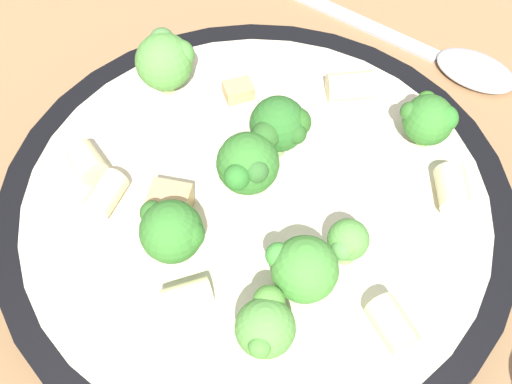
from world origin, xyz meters
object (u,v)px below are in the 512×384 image
broccoli_floret_4 (166,60)px  rigatoni_2 (452,189)px  broccoli_floret_3 (172,232)px  chicken_chunk_0 (239,91)px  rigatoni_5 (350,86)px  pasta_bowl (256,214)px  rigatoni_3 (87,162)px  broccoli_floret_7 (280,126)px  chicken_chunk_1 (169,205)px  broccoli_floret_2 (347,242)px  broccoli_floret_5 (265,326)px  spoon (445,57)px  broccoli_floret_0 (299,271)px  broccoli_floret_1 (427,117)px  rigatoni_4 (105,194)px  rigatoni_1 (393,324)px  broccoli_floret_6 (246,165)px  rigatoni_0 (187,296)px

broccoli_floret_4 → rigatoni_2: 0.19m
broccoli_floret_3 → broccoli_floret_4: size_ratio=0.93×
chicken_chunk_0 → rigatoni_5: bearing=-23.5°
pasta_bowl → rigatoni_3: bearing=143.4°
broccoli_floret_7 → rigatoni_2: size_ratio=1.66×
rigatoni_3 → chicken_chunk_1: bearing=-55.0°
broccoli_floret_2 → broccoli_floret_5: broccoli_floret_5 is taller
pasta_bowl → spoon: bearing=22.7°
broccoli_floret_4 → chicken_chunk_0: bearing=-31.6°
broccoli_floret_0 → broccoli_floret_1: (0.11, 0.06, -0.00)m
rigatoni_4 → spoon: (0.26, 0.04, -0.03)m
broccoli_floret_5 → broccoli_floret_7: (0.06, 0.11, 0.00)m
rigatoni_4 → chicken_chunk_1: bearing=-35.7°
rigatoni_1 → broccoli_floret_7: bearing=91.5°
broccoli_floret_4 → chicken_chunk_1: bearing=-109.7°
broccoli_floret_2 → broccoli_floret_3: size_ratio=0.73×
pasta_bowl → rigatoni_1: 0.11m
broccoli_floret_4 → broccoli_floret_5: size_ratio=1.21×
broccoli_floret_4 → broccoli_floret_6: broccoli_floret_4 is taller
broccoli_floret_3 → rigatoni_1: 0.12m
broccoli_floret_1 → broccoli_floret_3: 0.16m
broccoli_floret_4 → broccoli_floret_7: 0.09m
rigatoni_2 → rigatoni_4: bearing=157.1°
broccoli_floret_3 → broccoli_floret_5: broccoli_floret_3 is taller
rigatoni_0 → pasta_bowl: bearing=36.9°
pasta_bowl → broccoli_floret_5: (-0.03, -0.08, 0.03)m
broccoli_floret_6 → broccoli_floret_7: broccoli_floret_7 is taller
broccoli_floret_6 → rigatoni_5: (0.09, 0.04, -0.01)m
chicken_chunk_1 → spoon: (0.23, 0.06, -0.04)m
rigatoni_3 → chicken_chunk_0: (0.10, 0.02, -0.00)m
broccoli_floret_7 → rigatoni_3: size_ratio=1.87×
broccoli_floret_4 → broccoli_floret_6: size_ratio=1.06×
broccoli_floret_1 → rigatoni_0: (-0.17, -0.04, -0.01)m
broccoli_floret_0 → rigatoni_0: 0.06m
broccoli_floret_2 → broccoli_floret_6: bearing=115.5°
broccoli_floret_5 → rigatoni_5: 0.18m
rigatoni_0 → broccoli_floret_1: bearing=15.1°
broccoli_floret_5 → rigatoni_4: bearing=112.3°
broccoli_floret_3 → rigatoni_3: bearing=110.3°
broccoli_floret_7 → rigatoni_1: size_ratio=1.54×
rigatoni_0 → broccoli_floret_4: bearing=73.6°
broccoli_floret_4 → rigatoni_0: 0.15m
chicken_chunk_1 → broccoli_floret_7: bearing=10.9°
rigatoni_0 → spoon: 0.27m
rigatoni_3 → rigatoni_2: bearing=-29.1°
broccoli_floret_4 → rigatoni_4: size_ratio=1.70×
rigatoni_4 → rigatoni_3: bearing=96.9°
broccoli_floret_0 → broccoli_floret_2: (0.03, 0.01, -0.00)m
rigatoni_0 → chicken_chunk_1: 0.06m
broccoli_floret_5 → spoon: bearing=36.3°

